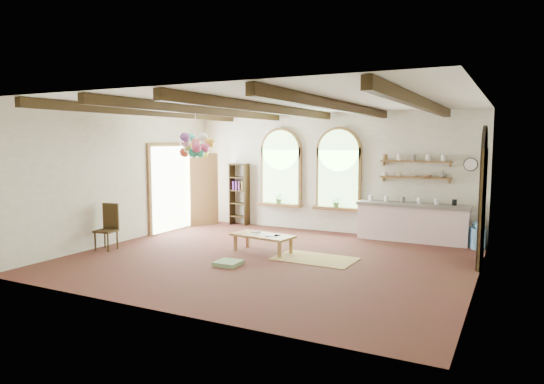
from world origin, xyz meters
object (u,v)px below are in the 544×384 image
Objects in this scene: coffee_table at (263,237)px; balloon_cluster at (196,146)px; kitchen_counter at (412,222)px; side_chair at (107,237)px.

coffee_table is 2.84m from balloon_cluster.
side_chair is (-5.95, -4.11, -0.18)m from kitchen_counter.
coffee_table is (-2.70, -2.73, -0.13)m from kitchen_counter.
balloon_cluster is (1.25, 1.71, 2.03)m from side_chair.
balloon_cluster is at bearing 53.88° from side_chair.
kitchen_counter is at bearing 26.99° from balloon_cluster.
coffee_table is 1.26× the size of balloon_cluster.
kitchen_counter is 7.24m from side_chair.
kitchen_counter is 5.60m from balloon_cluster.
kitchen_counter is at bearing 45.26° from coffee_table.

